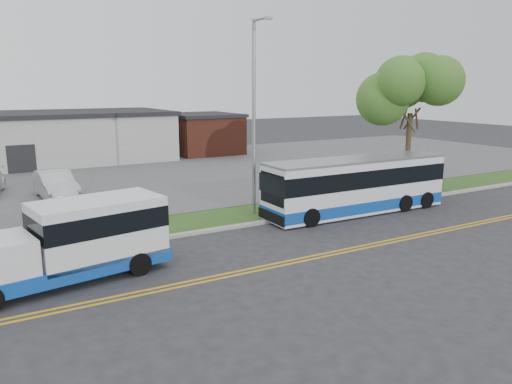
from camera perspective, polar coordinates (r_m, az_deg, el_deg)
ground at (r=21.82m, az=-3.44°, el=-5.21°), size 140.00×140.00×0.00m
lane_line_north at (r=18.63m, az=1.93°, el=-8.23°), size 70.00×0.12×0.01m
lane_line_south at (r=18.40m, az=2.42°, el=-8.51°), size 70.00×0.12×0.01m
curb at (r=22.75m, az=-4.69°, el=-4.31°), size 80.00×0.30×0.15m
verge at (r=24.34m, az=-6.51°, el=-3.32°), size 80.00×3.30×0.10m
parking_lot at (r=37.41m, az=-15.20°, el=1.71°), size 80.00×25.00×0.10m
commercial_building at (r=45.99m, az=-25.90°, el=5.46°), size 25.40×10.40×4.35m
brick_wing at (r=49.06m, az=-6.14°, el=6.66°), size 6.30×7.30×3.90m
tree_east at (r=31.81m, az=17.37°, el=11.02°), size 5.20×5.20×8.33m
streetlight_near at (r=24.70m, az=-0.17°, el=9.17°), size 0.35×1.53×9.50m
shuttle_bus at (r=17.95m, az=-19.56°, el=-4.98°), size 7.17×3.29×2.65m
transit_bus at (r=26.25m, az=11.36°, el=0.75°), size 10.29×2.59×2.85m
pedestrian at (r=21.62m, az=-21.55°, el=-3.53°), size 0.64×0.42×1.74m
parked_car_a at (r=30.87m, az=-21.93°, el=0.78°), size 2.01×5.04×1.63m
grocery_bag_left at (r=21.54m, az=-22.09°, el=-5.61°), size 0.32×0.32×0.32m
grocery_bag_right at (r=22.09m, az=-20.74°, el=-5.07°), size 0.32×0.32×0.32m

